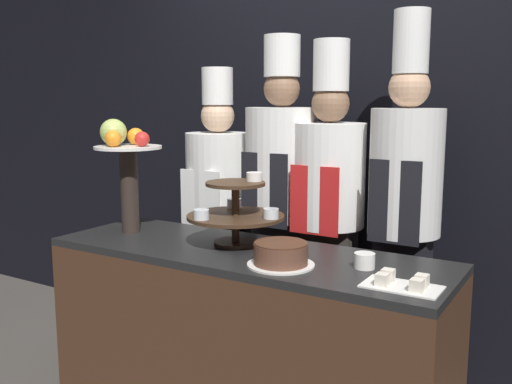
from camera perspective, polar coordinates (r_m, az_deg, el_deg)
wall_back at (r=3.30m, az=7.60°, el=6.92°), size 10.00×0.06×2.80m
buffet_counter at (r=2.70m, az=-1.14°, el=-14.69°), size 1.84×0.60×0.86m
tiered_stand at (r=2.63m, az=-2.00°, el=-1.91°), size 0.45×0.45×0.33m
fruit_pedestal at (r=2.94m, az=-12.96°, el=3.31°), size 0.34×0.34×0.57m
cake_round at (r=2.32m, az=2.49°, el=-6.26°), size 0.28×0.28×0.10m
cup_white at (r=2.32m, az=10.80°, el=-6.76°), size 0.08×0.08×0.06m
cake_square_tray at (r=2.13m, az=14.38°, el=-8.80°), size 0.28×0.16×0.05m
chef_left at (r=3.29m, az=-3.78°, el=-1.18°), size 0.37×0.37×1.70m
chef_center_left at (r=3.06m, az=2.51°, el=-0.18°), size 0.38×0.38×1.86m
chef_center_right at (r=2.95m, az=7.25°, el=-1.30°), size 0.37×0.37×1.82m
chef_right at (r=2.80m, az=14.63°, el=-0.96°), size 0.34×0.34×1.93m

